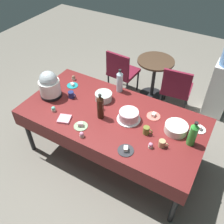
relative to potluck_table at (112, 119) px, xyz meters
The scene contains 28 objects.
ground 0.69m from the potluck_table, ahead, with size 9.00×9.00×0.00m, color slate.
potluck_table is the anchor object (origin of this frame).
frosted_layer_cake 0.24m from the potluck_table, ahead, with size 0.28×0.28×0.12m.
slow_cooker 0.90m from the potluck_table, behind, with size 0.28×0.28×0.36m.
glass_salad_bowl 0.33m from the potluck_table, 139.85° to the left, with size 0.22×0.22×0.10m, color #B2C6BC.
ceramic_snack_bowl 0.76m from the potluck_table, ahead, with size 0.25×0.25×0.09m, color silver.
dessert_plate_charcoal 0.56m from the potluck_table, 45.29° to the right, with size 0.17×0.17×0.05m.
dessert_plate_white 1.01m from the potluck_table, 16.23° to the left, with size 0.14×0.14×0.06m.
dessert_plate_sage 0.41m from the potluck_table, 122.08° to the right, with size 0.16×0.16×0.05m.
dessert_plate_teal 0.81m from the potluck_table, 162.56° to the left, with size 0.15×0.15×0.04m.
dessert_plate_coral 0.50m from the potluck_table, 27.42° to the left, with size 0.16×0.16×0.05m.
cupcake_rose 1.02m from the potluck_table, behind, with size 0.05×0.05×0.07m.
cupcake_mint 0.19m from the potluck_table, behind, with size 0.05×0.05×0.07m.
cupcake_cocoa 0.72m from the potluck_table, 155.95° to the right, with size 0.05×0.05×0.07m.
cupcake_vanilla 0.92m from the potluck_table, 156.27° to the left, with size 0.05×0.05×0.07m.
cupcake_berry 0.64m from the potluck_table, 21.06° to the right, with size 0.05×0.05×0.07m.
cupcake_lemon 0.48m from the potluck_table, 103.53° to the right, with size 0.05×0.05×0.07m.
soda_bottle_cola 0.26m from the potluck_table, 137.19° to the right, with size 0.08×0.08×0.33m.
soda_bottle_lime_soda 0.96m from the potluck_table, ahead, with size 0.09×0.09×0.31m.
soda_bottle_water 0.54m from the potluck_table, 108.31° to the left, with size 0.08×0.08×0.33m.
coffee_mug_navy 0.63m from the potluck_table, behind, with size 0.11×0.07×0.09m.
coffee_mug_olive 0.49m from the potluck_table, ahead, with size 0.11×0.07×0.09m.
coffee_mug_tan 0.71m from the potluck_table, 12.47° to the right, with size 0.11×0.07×0.08m.
paper_napkin_stack 0.57m from the potluck_table, 142.01° to the right, with size 0.14×0.14×0.02m, color pink.
maroon_chair_left 1.41m from the potluck_table, 113.48° to the left, with size 0.47×0.47×0.85m.
maroon_chair_right 1.36m from the potluck_table, 72.29° to the left, with size 0.48×0.48×0.85m.
round_cafe_table 1.52m from the potluck_table, 91.91° to the left, with size 0.60×0.60×0.72m.
water_cooler 1.89m from the potluck_table, 58.02° to the left, with size 0.32×0.32×1.24m.
Camera 1 is at (1.06, -1.84, 2.73)m, focal length 39.01 mm.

